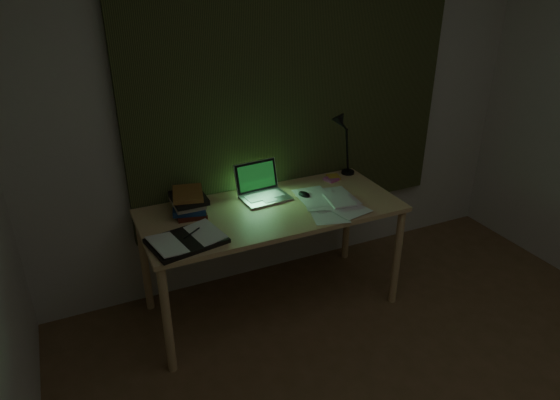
# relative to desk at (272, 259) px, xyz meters

# --- Properties ---
(wall_back) EXTENTS (3.50, 0.00, 2.50)m
(wall_back) POSITION_rel_desk_xyz_m (0.33, 0.42, 0.89)
(wall_back) COLOR beige
(wall_back) RESTS_ON ground
(curtain) EXTENTS (2.20, 0.06, 2.00)m
(curtain) POSITION_rel_desk_xyz_m (0.33, 0.38, 1.09)
(curtain) COLOR #2A3018
(curtain) RESTS_ON wall_back
(desk) EXTENTS (1.56, 0.68, 0.71)m
(desk) POSITION_rel_desk_xyz_m (0.00, 0.00, 0.00)
(desk) COLOR tan
(desk) RESTS_ON floor
(laptop) EXTENTS (0.32, 0.35, 0.21)m
(laptop) POSITION_rel_desk_xyz_m (0.02, 0.14, 0.46)
(laptop) COLOR silver
(laptop) RESTS_ON desk
(open_textbook) EXTENTS (0.42, 0.34, 0.03)m
(open_textbook) POSITION_rel_desk_xyz_m (-0.57, -0.18, 0.37)
(open_textbook) COLOR white
(open_textbook) RESTS_ON desk
(book_stack) EXTENTS (0.22, 0.25, 0.15)m
(book_stack) POSITION_rel_desk_xyz_m (-0.47, 0.15, 0.43)
(book_stack) COLOR white
(book_stack) RESTS_ON desk
(loose_papers) EXTENTS (0.41, 0.42, 0.02)m
(loose_papers) POSITION_rel_desk_xyz_m (0.36, -0.08, 0.37)
(loose_papers) COLOR silver
(loose_papers) RESTS_ON desk
(mouse) EXTENTS (0.08, 0.10, 0.03)m
(mouse) POSITION_rel_desk_xyz_m (0.25, 0.06, 0.37)
(mouse) COLOR black
(mouse) RESTS_ON desk
(sticky_yellow) EXTENTS (0.10, 0.10, 0.02)m
(sticky_yellow) POSITION_rel_desk_xyz_m (0.57, 0.24, 0.36)
(sticky_yellow) COLOR gold
(sticky_yellow) RESTS_ON desk
(sticky_pink) EXTENTS (0.10, 0.10, 0.02)m
(sticky_pink) POSITION_rel_desk_xyz_m (0.54, 0.22, 0.36)
(sticky_pink) COLOR #C44C91
(sticky_pink) RESTS_ON desk
(desk_lamp) EXTENTS (0.37, 0.31, 0.48)m
(desk_lamp) POSITION_rel_desk_xyz_m (0.70, 0.27, 0.60)
(desk_lamp) COLOR black
(desk_lamp) RESTS_ON desk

